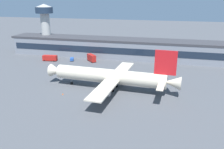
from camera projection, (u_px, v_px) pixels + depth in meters
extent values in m
plane|color=#4C4F54|center=(99.00, 87.00, 99.41)|extent=(600.00, 600.00, 0.00)
cube|color=gray|center=(124.00, 49.00, 145.19)|extent=(144.39, 16.27, 10.58)
cube|color=#38383D|center=(124.00, 40.00, 143.32)|extent=(147.27, 16.60, 1.20)
cube|color=#192333|center=(121.00, 51.00, 137.51)|extent=(141.50, 0.16, 3.81)
cylinder|color=beige|center=(110.00, 76.00, 95.12)|extent=(46.16, 8.40, 5.82)
cone|color=beige|center=(56.00, 71.00, 102.21)|extent=(5.54, 5.82, 5.53)
cone|color=beige|center=(172.00, 83.00, 87.95)|extent=(6.69, 5.59, 5.24)
cube|color=red|center=(166.00, 63.00, 86.42)|extent=(8.16, 0.96, 9.31)
cube|color=beige|center=(161.00, 85.00, 82.90)|extent=(2.99, 10.60, 0.30)
cube|color=beige|center=(165.00, 74.00, 94.48)|extent=(2.99, 10.60, 0.30)
cube|color=beige|center=(103.00, 90.00, 82.77)|extent=(7.16, 20.96, 0.50)
cube|color=beige|center=(123.00, 69.00, 106.70)|extent=(7.16, 20.96, 0.50)
cylinder|color=#99999E|center=(104.00, 91.00, 86.49)|extent=(4.97, 3.47, 3.20)
cylinder|color=#99999E|center=(119.00, 75.00, 104.82)|extent=(4.97, 3.47, 3.20)
cylinder|color=black|center=(72.00, 83.00, 101.72)|extent=(1.13, 0.56, 1.10)
cylinder|color=slate|center=(71.00, 80.00, 101.21)|extent=(0.24, 0.24, 2.66)
cylinder|color=black|center=(113.00, 91.00, 93.69)|extent=(1.13, 0.56, 1.10)
cylinder|color=slate|center=(113.00, 87.00, 93.18)|extent=(0.24, 0.24, 2.66)
cylinder|color=black|center=(117.00, 86.00, 98.42)|extent=(1.13, 0.56, 1.10)
cylinder|color=slate|center=(117.00, 82.00, 97.91)|extent=(0.24, 0.24, 2.66)
cylinder|color=#B7B7B2|center=(46.00, 33.00, 158.60)|extent=(6.01, 6.01, 25.98)
cylinder|color=#1E2D42|center=(44.00, 10.00, 153.84)|extent=(11.41, 11.41, 4.00)
cone|color=#A5A5A5|center=(44.00, 5.00, 152.89)|extent=(10.27, 10.27, 2.00)
cube|color=red|center=(92.00, 58.00, 137.10)|extent=(6.87, 6.99, 3.80)
cube|color=black|center=(90.00, 56.00, 138.49)|extent=(3.47, 3.47, 0.95)
cylinder|color=black|center=(88.00, 60.00, 139.23)|extent=(0.70, 0.71, 0.70)
cylinder|color=black|center=(92.00, 60.00, 140.32)|extent=(0.70, 0.71, 0.70)
cylinder|color=black|center=(92.00, 62.00, 135.07)|extent=(0.70, 0.71, 0.70)
cylinder|color=black|center=(95.00, 62.00, 136.17)|extent=(0.70, 0.71, 0.70)
cube|color=red|center=(50.00, 58.00, 138.58)|extent=(8.67, 3.78, 3.00)
cube|color=black|center=(54.00, 57.00, 138.10)|extent=(3.22, 2.91, 0.75)
cylinder|color=black|center=(56.00, 60.00, 139.87)|extent=(0.73, 0.38, 0.70)
cylinder|color=black|center=(54.00, 61.00, 137.50)|extent=(0.73, 0.38, 0.70)
cylinder|color=black|center=(46.00, 60.00, 140.61)|extent=(0.73, 0.38, 0.70)
cylinder|color=black|center=(45.00, 61.00, 138.24)|extent=(0.73, 0.38, 0.70)
cube|color=#2651A5|center=(72.00, 59.00, 138.73)|extent=(3.10, 4.06, 1.50)
cube|color=black|center=(72.00, 58.00, 139.57)|extent=(2.16, 1.81, 0.38)
cylinder|color=black|center=(71.00, 60.00, 140.08)|extent=(0.52, 0.76, 0.70)
cylinder|color=black|center=(74.00, 60.00, 140.24)|extent=(0.52, 0.76, 0.70)
cylinder|color=black|center=(70.00, 61.00, 137.70)|extent=(0.52, 0.76, 0.70)
cylinder|color=black|center=(73.00, 61.00, 137.86)|extent=(0.52, 0.76, 0.70)
cone|color=#F2590C|center=(63.00, 94.00, 91.02)|extent=(0.49, 0.49, 0.62)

